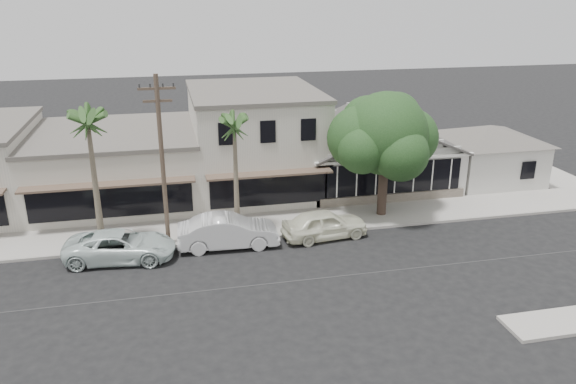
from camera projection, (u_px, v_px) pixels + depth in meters
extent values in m
plane|color=black|center=(363.00, 274.00, 26.74)|extent=(140.00, 140.00, 0.00)
cube|color=#9E9991|center=(187.00, 231.00, 31.29)|extent=(90.00, 3.50, 0.15)
cube|color=silver|center=(372.00, 163.00, 38.74)|extent=(10.00, 8.00, 3.00)
cube|color=black|center=(395.00, 178.00, 34.93)|extent=(8.80, 0.10, 2.00)
cube|color=#60564C|center=(393.00, 199.00, 35.41)|extent=(9.60, 0.18, 0.70)
cube|color=silver|center=(487.00, 160.00, 39.49)|extent=(6.00, 6.00, 3.00)
cube|color=#BAB4A7|center=(254.00, 141.00, 37.45)|extent=(8.00, 10.00, 6.50)
cube|color=beige|center=(116.00, 166.00, 36.00)|extent=(10.00, 10.00, 4.20)
cylinder|color=brown|center=(163.00, 164.00, 28.17)|extent=(0.24, 0.24, 9.00)
cube|color=brown|center=(157.00, 88.00, 26.89)|extent=(1.80, 0.12, 0.12)
cube|color=brown|center=(158.00, 101.00, 27.10)|extent=(1.40, 0.12, 0.12)
imported|color=white|center=(325.00, 224.00, 30.41)|extent=(4.84, 2.39, 1.59)
imported|color=silver|center=(228.00, 232.00, 29.29)|extent=(5.31, 2.02, 1.73)
imported|color=silver|center=(120.00, 246.00, 27.90)|extent=(5.64, 3.07, 1.50)
cylinder|color=#3F2F26|center=(382.00, 193.00, 33.14)|extent=(0.55, 0.55, 2.95)
sphere|color=#1B3917|center=(386.00, 134.00, 31.93)|extent=(4.79, 4.79, 4.79)
sphere|color=#1B3917|center=(408.00, 138.00, 32.93)|extent=(3.50, 3.50, 3.50)
sphere|color=#1B3917|center=(359.00, 138.00, 32.07)|extent=(3.68, 3.68, 3.68)
sphere|color=#1B3917|center=(401.00, 154.00, 31.02)|extent=(3.13, 3.13, 3.13)
sphere|color=#1B3917|center=(368.00, 124.00, 33.08)|extent=(3.31, 3.31, 3.31)
sphere|color=#1B3917|center=(396.00, 117.00, 33.13)|extent=(2.95, 2.95, 2.95)
sphere|color=#1B3917|center=(362.00, 149.00, 31.14)|extent=(2.76, 2.76, 2.76)
cone|color=#726651|center=(236.00, 184.00, 30.02)|extent=(0.33, 0.33, 5.95)
cone|color=#726651|center=(96.00, 189.00, 28.32)|extent=(0.38, 0.38, 6.55)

